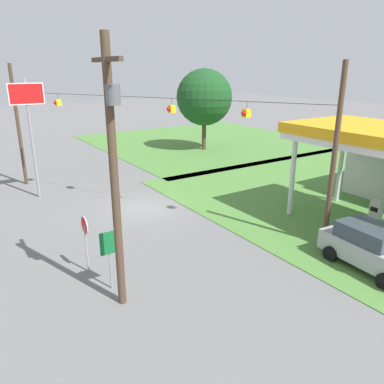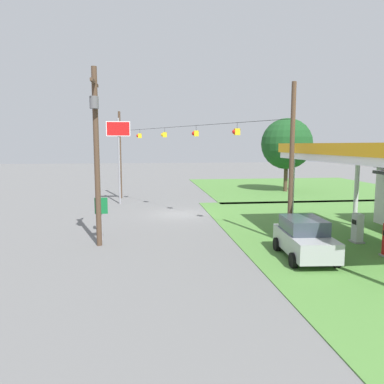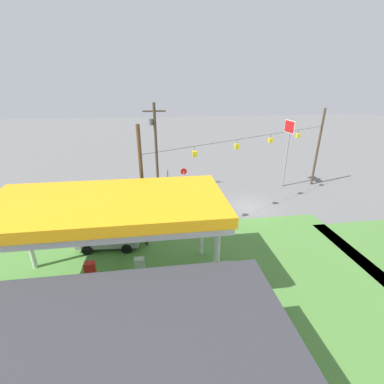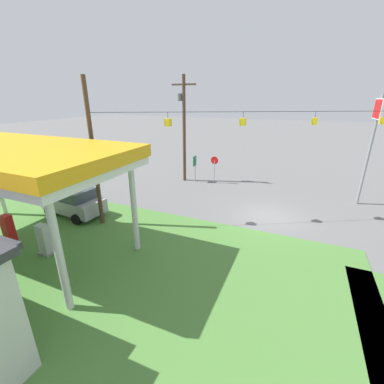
# 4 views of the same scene
# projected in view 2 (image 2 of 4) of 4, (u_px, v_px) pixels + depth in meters

# --- Properties ---
(ground_plane) EXTENTS (160.00, 160.00, 0.00)m
(ground_plane) POSITION_uv_depth(u_px,v_px,m) (180.00, 214.00, 28.58)
(ground_plane) COLOR slate
(grass_verge_opposite_corner) EXTENTS (24.00, 24.00, 0.04)m
(grass_verge_opposite_corner) POSITION_uv_depth(u_px,v_px,m) (297.00, 187.00, 46.29)
(grass_verge_opposite_corner) COLOR #4C7F38
(grass_verge_opposite_corner) RESTS_ON ground
(gas_station_canopy) EXTENTS (11.89, 5.73, 5.36)m
(gas_station_canopy) POSITION_uv_depth(u_px,v_px,m) (377.00, 153.00, 18.27)
(gas_station_canopy) COLOR silver
(gas_station_canopy) RESTS_ON ground
(fuel_pump_near) EXTENTS (0.71, 0.56, 1.61)m
(fuel_pump_near) POSITION_uv_depth(u_px,v_px,m) (357.00, 229.00, 20.11)
(fuel_pump_near) COLOR gray
(fuel_pump_near) RESTS_ON ground
(car_at_pumps_front) EXTENTS (4.36, 2.36, 1.88)m
(car_at_pumps_front) POSITION_uv_depth(u_px,v_px,m) (304.00, 238.00, 17.39)
(car_at_pumps_front) COLOR #9E9EA3
(car_at_pumps_front) RESTS_ON ground
(stop_sign_roadside) EXTENTS (0.80, 0.08, 2.50)m
(stop_sign_roadside) POSITION_uv_depth(u_px,v_px,m) (99.00, 203.00, 22.23)
(stop_sign_roadside) COLOR #99999E
(stop_sign_roadside) RESTS_ON ground
(stop_sign_overhead) EXTENTS (0.22, 2.07, 7.60)m
(stop_sign_overhead) POSITION_uv_depth(u_px,v_px,m) (119.00, 143.00, 32.84)
(stop_sign_overhead) COLOR gray
(stop_sign_overhead) RESTS_ON ground
(route_sign) EXTENTS (0.10, 0.70, 2.40)m
(route_sign) POSITION_uv_depth(u_px,v_px,m) (101.00, 210.00, 20.56)
(route_sign) COLOR gray
(route_sign) RESTS_ON ground
(utility_pole_main) EXTENTS (2.20, 0.44, 9.15)m
(utility_pole_main) POSITION_uv_depth(u_px,v_px,m) (96.00, 148.00, 19.04)
(utility_pole_main) COLOR #4C3828
(utility_pole_main) RESTS_ON ground
(signal_span_gantry) EXTENTS (18.93, 10.24, 8.46)m
(signal_span_gantry) POSITION_uv_depth(u_px,v_px,m) (179.00, 153.00, 27.99)
(signal_span_gantry) COLOR #4C3828
(signal_span_gantry) RESTS_ON ground
(tree_west_verge) EXTENTS (5.64, 5.64, 8.19)m
(tree_west_verge) POSITION_uv_depth(u_px,v_px,m) (287.00, 144.00, 41.56)
(tree_west_verge) COLOR #4C3828
(tree_west_verge) RESTS_ON ground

